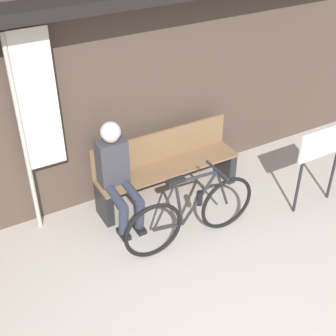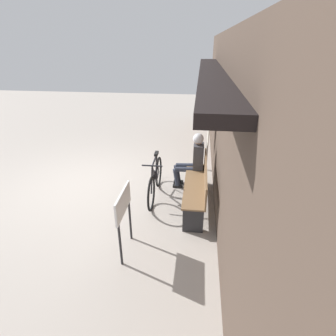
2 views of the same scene
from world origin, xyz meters
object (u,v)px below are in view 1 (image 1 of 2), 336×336
park_bench_near (166,167)px  banner_pole (34,115)px  person_seated (116,168)px  bicycle (192,214)px  signboard (322,151)px

park_bench_near → banner_pole: (-1.46, 0.19, 1.02)m
park_bench_near → person_seated: size_ratio=1.47×
park_bench_near → person_seated: 0.79m
bicycle → signboard: bearing=-6.4°
park_bench_near → bicycle: bearing=-101.3°
bicycle → person_seated: person_seated is taller
person_seated → signboard: (2.22, -0.95, 0.07)m
person_seated → banner_pole: bearing=156.9°
bicycle → banner_pole: (-1.28, 1.08, 1.06)m
signboard → park_bench_near: bearing=144.2°
bicycle → signboard: signboard is taller
signboard → banner_pole: bearing=156.7°
bicycle → person_seated: size_ratio=1.30×
banner_pole → person_seated: bearing=-23.1°
park_bench_near → bicycle: (-0.18, -0.89, -0.04)m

